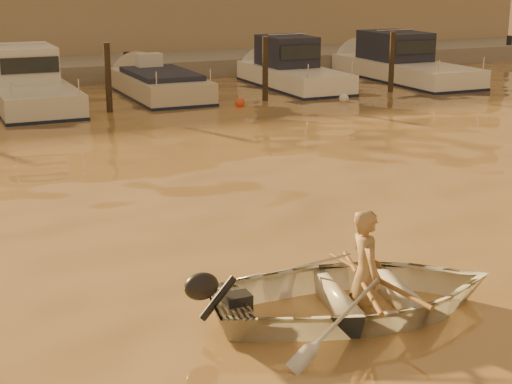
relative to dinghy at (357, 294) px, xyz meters
name	(u,v)px	position (x,y,z in m)	size (l,w,h in m)	color
ground_plane	(365,271)	(0.84, 1.15, -0.25)	(160.00, 160.00, 0.00)	olive
dinghy	(357,294)	(0.00, 0.00, 0.00)	(2.55, 3.57, 0.74)	silver
person	(366,274)	(0.10, -0.02, 0.25)	(0.59, 0.38, 1.61)	#A17C50
outboard_motor	(236,305)	(-1.48, 0.25, 0.03)	(0.90, 0.40, 0.70)	black
oar_port	(377,279)	(0.25, -0.04, 0.17)	(0.06, 0.06, 2.10)	brown
oar_starboard	(361,281)	(0.05, -0.01, 0.17)	(0.06, 0.06, 2.10)	brown
moored_boat_2	(28,85)	(-1.31, 17.15, 0.38)	(2.22, 7.46, 1.75)	silver
moored_boat_3	(159,89)	(2.82, 17.15, -0.02)	(2.11, 6.07, 0.95)	beige
moored_boat_4	(293,70)	(7.73, 17.15, 0.38)	(2.01, 6.28, 1.75)	white
moored_boat_5	(404,63)	(12.37, 17.15, 0.38)	(2.31, 7.72, 1.75)	white
piling_2	(108,81)	(0.64, 14.95, 0.65)	(0.18, 0.18, 2.20)	#2D2319
piling_3	(265,72)	(5.64, 14.95, 0.65)	(0.18, 0.18, 2.20)	#2D2319
piling_4	(392,65)	(10.34, 14.95, 0.65)	(0.18, 0.18, 2.20)	#2D2319
fender_c	(22,120)	(-1.98, 14.06, -0.15)	(0.30, 0.30, 0.30)	silver
fender_d	(240,103)	(4.51, 14.33, -0.15)	(0.30, 0.30, 0.30)	#DB4819
fender_e	(344,98)	(7.83, 13.78, -0.15)	(0.30, 0.30, 0.30)	silver
quay	(66,75)	(0.84, 22.65, -0.10)	(52.00, 4.00, 1.00)	gray
waterfront_building	(38,8)	(0.84, 28.15, 2.15)	(46.00, 7.00, 4.80)	#9E8466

